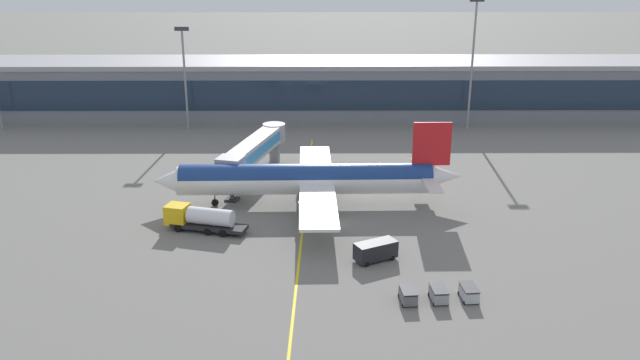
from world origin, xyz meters
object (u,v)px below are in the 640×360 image
object	(u,v)px
fuel_tanker	(200,218)
baggage_cart_0	(408,295)
baggage_cart_2	(469,293)
main_airliner	(308,179)
crew_van	(375,250)
baggage_cart_1	(439,294)

from	to	relation	value
fuel_tanker	baggage_cart_0	xyz separation A→B (m)	(24.48, -18.43, -0.96)
fuel_tanker	baggage_cart_2	bearing A→B (deg)	-30.19
fuel_tanker	baggage_cart_2	size ratio (longest dim) A/B	4.02
main_airliner	baggage_cart_0	size ratio (longest dim) A/B	15.95
crew_van	fuel_tanker	bearing A→B (deg)	158.00
baggage_cart_0	baggage_cart_2	bearing A→B (deg)	4.29
baggage_cart_0	baggage_cart_1	xyz separation A→B (m)	(3.19, 0.24, 0.00)
baggage_cart_2	main_airliner	bearing A→B (deg)	122.24
baggage_cart_1	crew_van	bearing A→B (deg)	121.77
baggage_cart_0	fuel_tanker	bearing A→B (deg)	143.02
baggage_cart_2	baggage_cart_0	bearing A→B (deg)	-175.71
baggage_cart_0	crew_van	bearing A→B (deg)	105.18
fuel_tanker	baggage_cart_2	distance (m)	35.72
crew_van	baggage_cart_0	distance (m)	9.96
fuel_tanker	baggage_cart_2	xyz separation A→B (m)	(30.87, -17.96, -0.96)
crew_van	baggage_cart_1	distance (m)	11.02
fuel_tanker	baggage_cart_0	world-z (taller)	fuel_tanker
main_airliner	crew_van	xyz separation A→B (m)	(8.01, -17.83, -2.67)
main_airliner	crew_van	size ratio (longest dim) A/B	8.14
fuel_tanker	crew_van	size ratio (longest dim) A/B	2.05
fuel_tanker	crew_van	distance (m)	23.60
baggage_cart_0	baggage_cart_1	world-z (taller)	same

